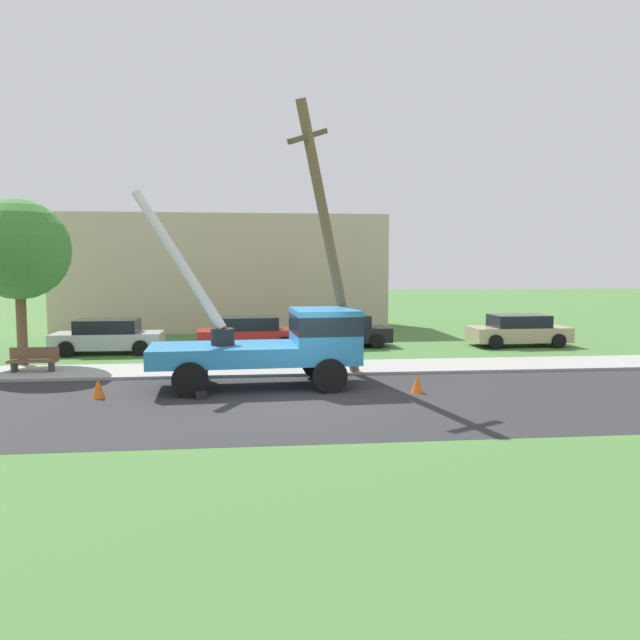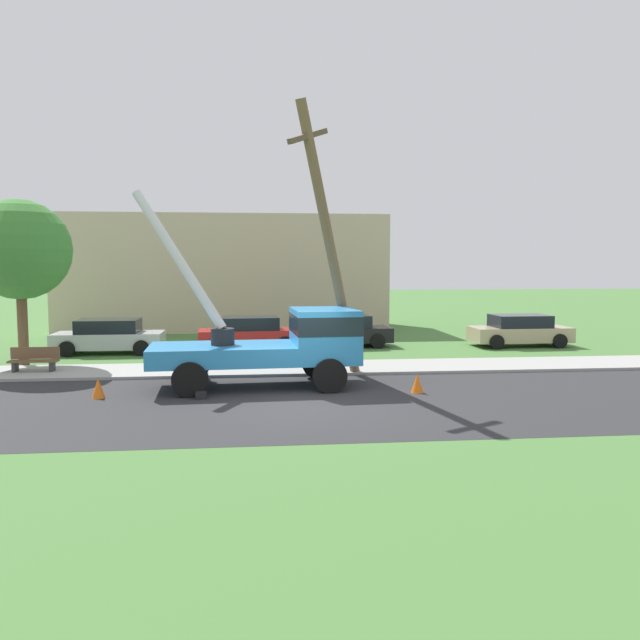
{
  "view_description": "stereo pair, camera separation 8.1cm",
  "coord_description": "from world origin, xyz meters",
  "px_view_note": "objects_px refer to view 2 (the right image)",
  "views": [
    {
      "loc": [
        -1.38,
        -16.57,
        3.72
      ],
      "look_at": [
        0.73,
        2.54,
        2.0
      ],
      "focal_mm": 35.39,
      "sensor_mm": 36.0,
      "label": 1
    },
    {
      "loc": [
        -1.3,
        -16.58,
        3.72
      ],
      "look_at": [
        0.73,
        2.54,
        2.0
      ],
      "focal_mm": 35.39,
      "sensor_mm": 36.0,
      "label": 2
    }
  ],
  "objects_px": {
    "parked_sedan_silver": "(109,336)",
    "roadside_tree_near": "(20,250)",
    "leaning_utility_pole": "(329,242)",
    "traffic_cone_behind": "(98,388)",
    "parked_sedan_tan": "(520,331)",
    "utility_truck": "(282,340)",
    "parked_sedan_red": "(250,333)",
    "traffic_cone_ahead": "(417,383)",
    "park_bench": "(34,360)",
    "parked_sedan_black": "(341,331)"
  },
  "relations": [
    {
      "from": "parked_sedan_silver",
      "to": "parked_sedan_tan",
      "type": "bearing_deg",
      "value": 1.25
    },
    {
      "from": "traffic_cone_behind",
      "to": "parked_sedan_tan",
      "type": "relative_size",
      "value": 0.13
    },
    {
      "from": "traffic_cone_behind",
      "to": "parked_sedan_silver",
      "type": "xyz_separation_m",
      "value": [
        -1.69,
        9.02,
        0.43
      ]
    },
    {
      "from": "roadside_tree_near",
      "to": "traffic_cone_behind",
      "type": "bearing_deg",
      "value": -56.12
    },
    {
      "from": "traffic_cone_ahead",
      "to": "park_bench",
      "type": "distance_m",
      "value": 12.87
    },
    {
      "from": "roadside_tree_near",
      "to": "leaning_utility_pole",
      "type": "bearing_deg",
      "value": -20.67
    },
    {
      "from": "traffic_cone_behind",
      "to": "parked_sedan_silver",
      "type": "distance_m",
      "value": 9.19
    },
    {
      "from": "parked_sedan_silver",
      "to": "park_bench",
      "type": "relative_size",
      "value": 2.76
    },
    {
      "from": "utility_truck",
      "to": "roadside_tree_near",
      "type": "distance_m",
      "value": 10.8
    },
    {
      "from": "utility_truck",
      "to": "traffic_cone_ahead",
      "type": "xyz_separation_m",
      "value": [
        3.83,
        -1.42,
        -1.13
      ]
    },
    {
      "from": "traffic_cone_ahead",
      "to": "roadside_tree_near",
      "type": "relative_size",
      "value": 0.09
    },
    {
      "from": "traffic_cone_behind",
      "to": "parked_sedan_red",
      "type": "xyz_separation_m",
      "value": [
        4.14,
        9.67,
        0.43
      ]
    },
    {
      "from": "parked_sedan_red",
      "to": "utility_truck",
      "type": "bearing_deg",
      "value": -83.08
    },
    {
      "from": "traffic_cone_ahead",
      "to": "park_bench",
      "type": "relative_size",
      "value": 0.35
    },
    {
      "from": "traffic_cone_behind",
      "to": "park_bench",
      "type": "distance_m",
      "value": 5.21
    },
    {
      "from": "parked_sedan_red",
      "to": "park_bench",
      "type": "height_order",
      "value": "parked_sedan_red"
    },
    {
      "from": "parked_sedan_tan",
      "to": "parked_sedan_red",
      "type": "bearing_deg",
      "value": 178.79
    },
    {
      "from": "parked_sedan_silver",
      "to": "parked_sedan_black",
      "type": "height_order",
      "value": "same"
    },
    {
      "from": "parked_sedan_silver",
      "to": "park_bench",
      "type": "distance_m",
      "value": 5.03
    },
    {
      "from": "traffic_cone_behind",
      "to": "parked_sedan_red",
      "type": "distance_m",
      "value": 10.52
    },
    {
      "from": "traffic_cone_ahead",
      "to": "leaning_utility_pole",
      "type": "bearing_deg",
      "value": 136.09
    },
    {
      "from": "parked_sedan_red",
      "to": "park_bench",
      "type": "distance_m",
      "value": 9.07
    },
    {
      "from": "traffic_cone_ahead",
      "to": "parked_sedan_red",
      "type": "bearing_deg",
      "value": 116.17
    },
    {
      "from": "parked_sedan_silver",
      "to": "roadside_tree_near",
      "type": "height_order",
      "value": "roadside_tree_near"
    },
    {
      "from": "traffic_cone_ahead",
      "to": "parked_sedan_silver",
      "type": "bearing_deg",
      "value": 139.13
    },
    {
      "from": "utility_truck",
      "to": "parked_sedan_black",
      "type": "bearing_deg",
      "value": 71.03
    },
    {
      "from": "utility_truck",
      "to": "traffic_cone_behind",
      "type": "height_order",
      "value": "utility_truck"
    },
    {
      "from": "parked_sedan_silver",
      "to": "parked_sedan_black",
      "type": "xyz_separation_m",
      "value": [
        9.91,
        1.09,
        0.0
      ]
    },
    {
      "from": "traffic_cone_ahead",
      "to": "parked_sedan_tan",
      "type": "distance_m",
      "value": 12.08
    },
    {
      "from": "leaning_utility_pole",
      "to": "parked_sedan_black",
      "type": "relative_size",
      "value": 1.91
    },
    {
      "from": "parked_sedan_silver",
      "to": "parked_sedan_red",
      "type": "relative_size",
      "value": 0.98
    },
    {
      "from": "parked_sedan_silver",
      "to": "parked_sedan_red",
      "type": "xyz_separation_m",
      "value": [
        5.82,
        0.65,
        0.0
      ]
    },
    {
      "from": "parked_sedan_tan",
      "to": "roadside_tree_near",
      "type": "distance_m",
      "value": 20.91
    },
    {
      "from": "parked_sedan_red",
      "to": "parked_sedan_tan",
      "type": "height_order",
      "value": "same"
    },
    {
      "from": "parked_sedan_black",
      "to": "parked_sedan_tan",
      "type": "bearing_deg",
      "value": -4.97
    },
    {
      "from": "parked_sedan_red",
      "to": "leaning_utility_pole",
      "type": "bearing_deg",
      "value": -71.58
    },
    {
      "from": "utility_truck",
      "to": "park_bench",
      "type": "xyz_separation_m",
      "value": [
        -8.25,
        2.99,
        -0.95
      ]
    },
    {
      "from": "traffic_cone_ahead",
      "to": "parked_sedan_black",
      "type": "xyz_separation_m",
      "value": [
        -0.77,
        10.34,
        0.43
      ]
    },
    {
      "from": "traffic_cone_ahead",
      "to": "roadside_tree_near",
      "type": "distance_m",
      "value": 15.01
    },
    {
      "from": "parked_sedan_black",
      "to": "roadside_tree_near",
      "type": "distance_m",
      "value": 13.41
    },
    {
      "from": "roadside_tree_near",
      "to": "utility_truck",
      "type": "bearing_deg",
      "value": -27.74
    },
    {
      "from": "utility_truck",
      "to": "traffic_cone_ahead",
      "type": "height_order",
      "value": "utility_truck"
    },
    {
      "from": "utility_truck",
      "to": "roadside_tree_near",
      "type": "height_order",
      "value": "roadside_tree_near"
    },
    {
      "from": "traffic_cone_ahead",
      "to": "traffic_cone_behind",
      "type": "distance_m",
      "value": 9.0
    },
    {
      "from": "leaning_utility_pole",
      "to": "traffic_cone_ahead",
      "type": "xyz_separation_m",
      "value": [
        2.31,
        -2.22,
        -4.13
      ]
    },
    {
      "from": "leaning_utility_pole",
      "to": "traffic_cone_behind",
      "type": "height_order",
      "value": "leaning_utility_pole"
    },
    {
      "from": "parked_sedan_red",
      "to": "parked_sedan_silver",
      "type": "bearing_deg",
      "value": -173.65
    },
    {
      "from": "parked_sedan_tan",
      "to": "park_bench",
      "type": "relative_size",
      "value": 2.76
    },
    {
      "from": "utility_truck",
      "to": "parked_sedan_tan",
      "type": "bearing_deg",
      "value": 36.46
    },
    {
      "from": "parked_sedan_red",
      "to": "parked_sedan_tan",
      "type": "xyz_separation_m",
      "value": [
        12.14,
        -0.26,
        0.0
      ]
    }
  ]
}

